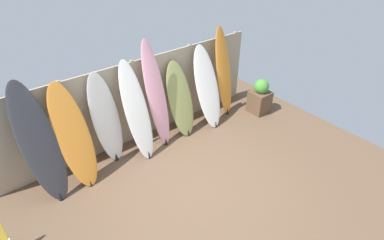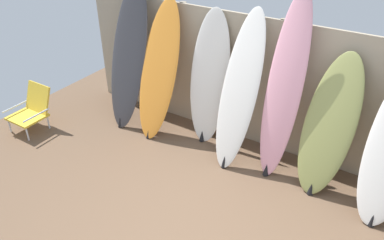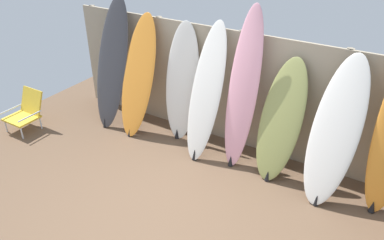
{
  "view_description": "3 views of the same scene",
  "coord_description": "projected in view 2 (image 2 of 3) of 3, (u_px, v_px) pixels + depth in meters",
  "views": [
    {
      "loc": [
        -2.49,
        -3.02,
        4.12
      ],
      "look_at": [
        0.39,
        0.63,
        0.98
      ],
      "focal_mm": 28.0,
      "sensor_mm": 36.0,
      "label": 1
    },
    {
      "loc": [
        1.42,
        -2.26,
        3.14
      ],
      "look_at": [
        -0.45,
        0.71,
        0.94
      ],
      "focal_mm": 35.0,
      "sensor_mm": 36.0,
      "label": 2
    },
    {
      "loc": [
        2.08,
        -2.7,
        3.31
      ],
      "look_at": [
        -0.17,
        0.96,
        0.84
      ],
      "focal_mm": 35.0,
      "sensor_mm": 36.0,
      "label": 3
    }
  ],
  "objects": [
    {
      "name": "beach_chair",
      "position": [
        32.0,
        108.0,
        5.57
      ],
      "size": [
        0.5,
        0.56,
        0.65
      ],
      "rotation": [
        0.0,
        0.0,
        -0.25
      ],
      "color": "silver",
      "rests_on": "ground"
    },
    {
      "name": "ground",
      "position": [
        193.0,
        238.0,
        3.92
      ],
      "size": [
        7.68,
        7.68,
        0.0
      ],
      "primitive_type": "plane",
      "color": "brown"
    },
    {
      "name": "surfboard_orange_1",
      "position": [
        159.0,
        72.0,
        5.22
      ],
      "size": [
        0.59,
        0.78,
        1.9
      ],
      "color": "orange",
      "rests_on": "ground"
    },
    {
      "name": "surfboard_white_3",
      "position": [
        239.0,
        93.0,
        4.63
      ],
      "size": [
        0.49,
        0.75,
        1.96
      ],
      "color": "white",
      "rests_on": "ground"
    },
    {
      "name": "surfboard_olive_5",
      "position": [
        329.0,
        127.0,
        4.26
      ],
      "size": [
        0.61,
        0.69,
        1.64
      ],
      "color": "olive",
      "rests_on": "ground"
    },
    {
      "name": "fence_back",
      "position": [
        274.0,
        88.0,
        4.88
      ],
      "size": [
        6.08,
        0.11,
        1.8
      ],
      "color": "tan",
      "rests_on": "ground"
    },
    {
      "name": "surfboard_white_2",
      "position": [
        209.0,
        80.0,
        5.06
      ],
      "size": [
        0.6,
        0.47,
        1.86
      ],
      "color": "white",
      "rests_on": "ground"
    },
    {
      "name": "surfboard_charcoal_0",
      "position": [
        129.0,
        57.0,
        5.42
      ],
      "size": [
        0.62,
        0.81,
        2.1
      ],
      "color": "#38383D",
      "rests_on": "ground"
    },
    {
      "name": "surfboard_pink_4",
      "position": [
        284.0,
        90.0,
        4.38
      ],
      "size": [
        0.45,
        0.65,
        2.25
      ],
      "color": "pink",
      "rests_on": "ground"
    }
  ]
}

